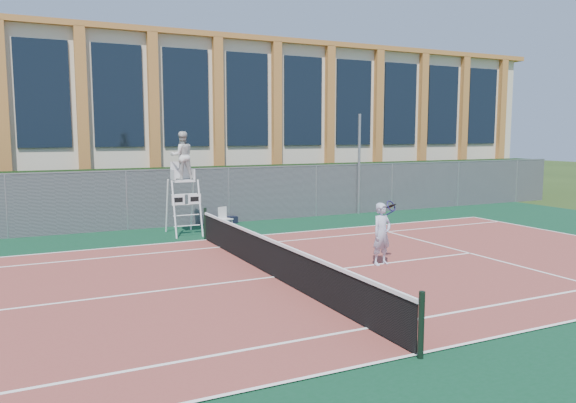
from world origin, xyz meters
name	(u,v)px	position (x,y,z in m)	size (l,w,h in m)	color
ground	(274,278)	(0.00, 0.00, 0.00)	(120.00, 120.00, 0.00)	#233814
apron	(259,269)	(0.00, 1.00, 0.01)	(36.00, 20.00, 0.01)	#0C371E
tennis_court	(274,277)	(0.00, 0.00, 0.02)	(23.77, 10.97, 0.02)	brown
tennis_net	(274,257)	(0.00, 0.00, 0.54)	(0.10, 11.30, 1.10)	black
fence	(180,198)	(0.00, 8.80, 1.10)	(40.00, 0.06, 2.20)	#595E60
hedge	(172,195)	(0.00, 10.00, 1.10)	(40.00, 1.40, 2.20)	black
building	(133,123)	(0.00, 17.95, 4.15)	(45.00, 10.60, 8.22)	beige
steel_pole	(359,164)	(8.12, 8.70, 2.22)	(0.12, 0.12, 4.45)	#9EA0A5
umpire_chair	(182,159)	(-0.35, 7.05, 2.70)	(1.03, 1.59, 3.69)	white
plastic_chair	(224,217)	(1.22, 7.16, 0.52)	(0.53, 0.53, 0.86)	silver
sports_bag_near	(216,221)	(1.36, 8.49, 0.17)	(0.76, 0.30, 0.32)	black
sports_bag_far	(229,220)	(1.92, 8.60, 0.14)	(0.67, 0.29, 0.27)	black
tennis_player	(382,234)	(3.18, -0.05, 0.88)	(0.98, 0.69, 1.70)	#AFB6D2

